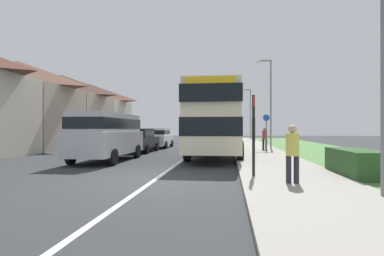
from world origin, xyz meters
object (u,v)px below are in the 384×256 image
(pedestrian_at_stop, at_px, (292,151))
(pedestrian_walking_away, at_px, (265,137))
(double_decker_bus, at_px, (216,119))
(street_lamp_near, at_px, (378,16))
(street_lamp_mid, at_px, (269,97))
(bus_stop_sign, at_px, (254,130))
(parked_car_black, at_px, (139,139))
(cycle_route_sign, at_px, (266,131))
(street_lamp_far, at_px, (250,111))
(parked_van_silver, at_px, (108,133))
(parked_car_white, at_px, (158,137))

(pedestrian_at_stop, relative_size, pedestrian_walking_away, 1.00)
(double_decker_bus, bearing_deg, street_lamp_near, -68.96)
(double_decker_bus, xyz_separation_m, pedestrian_at_stop, (2.40, -8.88, -1.17))
(double_decker_bus, height_order, street_lamp_mid, street_lamp_mid)
(bus_stop_sign, height_order, street_lamp_near, street_lamp_near)
(parked_car_black, bearing_deg, street_lamp_mid, 26.17)
(cycle_route_sign, distance_m, street_lamp_far, 22.54)
(parked_van_silver, relative_size, cycle_route_sign, 2.16)
(double_decker_bus, height_order, cycle_route_sign, double_decker_bus)
(parked_van_silver, height_order, bus_stop_sign, bus_stop_sign)
(street_lamp_mid, bearing_deg, parked_car_black, -153.83)
(parked_van_silver, xyz_separation_m, pedestrian_at_stop, (7.51, -5.71, -0.38))
(double_decker_bus, xyz_separation_m, pedestrian_walking_away, (3.17, 3.91, -1.17))
(street_lamp_mid, bearing_deg, pedestrian_at_stop, -95.33)
(double_decker_bus, bearing_deg, street_lamp_mid, 60.15)
(bus_stop_sign, distance_m, street_lamp_near, 4.23)
(parked_van_silver, distance_m, parked_car_black, 5.44)
(parked_van_silver, xyz_separation_m, street_lamp_near, (9.03, -7.03, 2.66))
(pedestrian_at_stop, height_order, bus_stop_sign, bus_stop_sign)
(pedestrian_walking_away, relative_size, street_lamp_far, 0.24)
(double_decker_bus, height_order, pedestrian_walking_away, double_decker_bus)
(pedestrian_at_stop, bearing_deg, parked_car_black, 124.41)
(double_decker_bus, distance_m, pedestrian_at_stop, 9.27)
(parked_car_black, bearing_deg, parked_car_white, 87.66)
(parked_van_silver, xyz_separation_m, bus_stop_sign, (6.58, -4.63, 0.18))
(double_decker_bus, bearing_deg, pedestrian_at_stop, -74.91)
(parked_van_silver, bearing_deg, parked_car_black, 91.22)
(parked_car_white, distance_m, street_lamp_near, 19.63)
(parked_car_black, xyz_separation_m, parked_car_white, (0.19, 4.74, 0.02))
(bus_stop_sign, distance_m, street_lamp_far, 33.73)
(street_lamp_mid, relative_size, street_lamp_far, 0.97)
(double_decker_bus, height_order, street_lamp_far, street_lamp_far)
(street_lamp_mid, bearing_deg, double_decker_bus, -119.85)
(pedestrian_at_stop, bearing_deg, pedestrian_walking_away, 86.52)
(parked_van_silver, bearing_deg, cycle_route_sign, 38.20)
(parked_car_black, relative_size, bus_stop_sign, 1.57)
(parked_van_silver, relative_size, street_lamp_mid, 0.79)
(cycle_route_sign, height_order, street_lamp_mid, street_lamp_mid)
(double_decker_bus, bearing_deg, cycle_route_sign, 46.45)
(parked_car_white, relative_size, street_lamp_mid, 0.60)
(parked_car_black, height_order, parked_car_white, parked_car_white)
(cycle_route_sign, xyz_separation_m, street_lamp_mid, (0.64, 3.33, 2.56))
(cycle_route_sign, bearing_deg, street_lamp_far, 88.89)
(street_lamp_mid, bearing_deg, parked_car_white, 178.22)
(double_decker_bus, relative_size, street_lamp_far, 1.50)
(street_lamp_near, bearing_deg, parked_car_white, 117.53)
(double_decker_bus, relative_size, street_lamp_mid, 1.54)
(pedestrian_at_stop, height_order, street_lamp_mid, street_lamp_mid)
(street_lamp_mid, bearing_deg, bus_stop_sign, -99.33)
(street_lamp_near, relative_size, street_lamp_far, 0.98)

